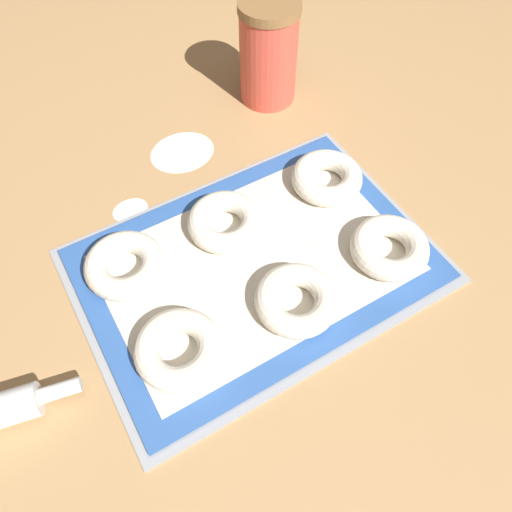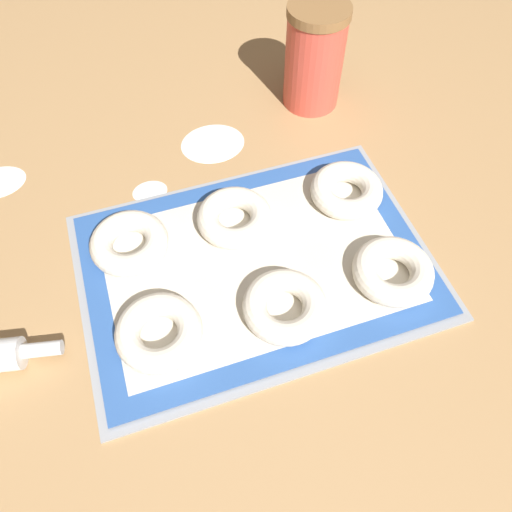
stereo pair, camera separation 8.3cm
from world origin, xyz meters
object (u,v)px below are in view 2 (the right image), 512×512
object	(u,v)px
bagel_front_left	(159,332)
bagel_back_left	(129,243)
bagel_back_center	(234,218)
flour_canister	(314,57)
bagel_front_center	(285,306)
bagel_front_right	(393,271)
baking_tray	(256,265)
bagel_back_right	(346,190)

from	to	relation	value
bagel_front_left	bagel_back_left	distance (m)	0.15
bagel_back_center	flour_canister	world-z (taller)	flour_canister
bagel_front_center	flour_canister	world-z (taller)	flour_canister
bagel_front_left	bagel_front_right	xyz separation A→B (m)	(0.33, -0.01, 0.00)
bagel_front_left	bagel_back_center	distance (m)	0.21
bagel_front_right	flour_canister	world-z (taller)	flour_canister
flour_canister	baking_tray	bearing A→B (deg)	-123.73
bagel_front_right	bagel_back_center	bearing A→B (deg)	138.29
baking_tray	bagel_back_center	bearing A→B (deg)	96.27
bagel_back_right	bagel_back_left	bearing A→B (deg)	178.74
bagel_front_right	bagel_back_right	xyz separation A→B (m)	(0.00, 0.16, 0.00)
baking_tray	bagel_back_left	size ratio (longest dim) A/B	4.46
bagel_back_center	bagel_front_center	bearing A→B (deg)	-83.50
baking_tray	bagel_back_center	xyz separation A→B (m)	(-0.01, 0.08, 0.02)
bagel_back_center	flour_canister	distance (m)	0.34
bagel_back_left	bagel_back_right	distance (m)	0.34
baking_tray	bagel_back_center	world-z (taller)	bagel_back_center
bagel_back_center	bagel_back_right	xyz separation A→B (m)	(0.18, -0.00, 0.00)
bagel_front_left	flour_canister	size ratio (longest dim) A/B	0.62
baking_tray	flour_canister	world-z (taller)	flour_canister
bagel_front_left	flour_canister	distance (m)	0.55
bagel_back_left	bagel_front_right	bearing A→B (deg)	-25.97
bagel_front_left	baking_tray	bearing A→B (deg)	24.87
bagel_front_left	bagel_front_center	xyz separation A→B (m)	(0.17, -0.02, 0.00)
bagel_back_left	bagel_back_center	world-z (taller)	same
bagel_front_left	flour_canister	xyz separation A→B (m)	(0.37, 0.40, 0.06)
bagel_back_right	bagel_front_left	bearing A→B (deg)	-156.23
baking_tray	bagel_back_left	xyz separation A→B (m)	(-0.17, 0.08, 0.02)
baking_tray	flour_canister	size ratio (longest dim) A/B	2.78
flour_canister	bagel_front_right	bearing A→B (deg)	-96.12
bagel_back_center	bagel_front_right	bearing A→B (deg)	-41.71
bagel_front_center	bagel_back_center	bearing A→B (deg)	96.50
baking_tray	bagel_front_right	size ratio (longest dim) A/B	4.46
bagel_front_left	bagel_front_right	bearing A→B (deg)	-2.15
baking_tray	bagel_front_right	bearing A→B (deg)	-26.19
bagel_front_left	bagel_back_left	xyz separation A→B (m)	(-0.01, 0.15, 0.00)
bagel_front_left	bagel_front_right	world-z (taller)	same
flour_canister	bagel_front_left	bearing A→B (deg)	-133.23
bagel_front_center	bagel_front_right	bearing A→B (deg)	1.40
bagel_front_right	bagel_back_center	world-z (taller)	same
baking_tray	bagel_front_right	world-z (taller)	bagel_front_right
bagel_front_left	bagel_front_center	bearing A→B (deg)	-5.59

